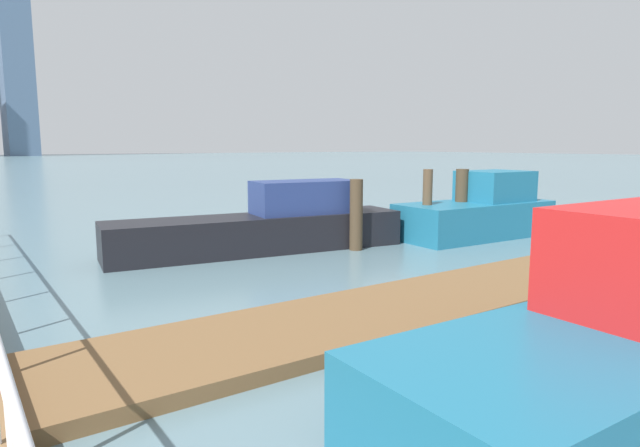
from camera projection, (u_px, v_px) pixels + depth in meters
name	position (u px, v px, depth m)	size (l,w,h in m)	color
ground_plane	(101.00, 239.00, 14.50)	(300.00, 300.00, 0.00)	slate
floating_dock	(376.00, 314.00, 7.76)	(10.22, 2.00, 0.18)	brown
dock_piling_0	(356.00, 215.00, 12.85)	(0.31, 0.31, 1.68)	#473826
dock_piling_1	(461.00, 203.00, 14.80)	(0.34, 0.34, 1.83)	#473826
dock_piling_2	(427.00, 206.00, 14.01)	(0.25, 0.25, 1.86)	brown
moored_boat_2	(479.00, 212.00, 14.78)	(4.52, 1.97, 1.77)	#1E6B8C
moored_boat_3	(269.00, 226.00, 12.79)	(7.09, 2.39, 1.63)	black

